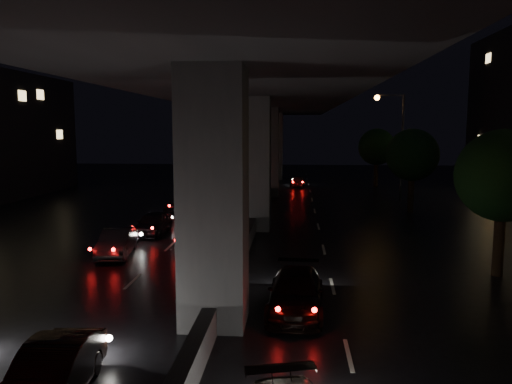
# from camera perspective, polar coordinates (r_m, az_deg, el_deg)

# --- Properties ---
(ground) EXTENTS (120.00, 120.00, 0.00)m
(ground) POSITION_cam_1_polar(r_m,az_deg,el_deg) (25.92, -1.17, -6.42)
(ground) COLOR black
(ground) RESTS_ON ground
(viaduct) EXTENTS (12.00, 80.00, 10.50)m
(viaduct) POSITION_cam_1_polar(r_m,az_deg,el_deg) (30.24, -0.26, 11.46)
(viaduct) COLOR #38383B
(viaduct) RESTS_ON ground
(median_barrier) EXTENTS (0.45, 70.00, 0.85)m
(median_barrier) POSITION_cam_1_polar(r_m,az_deg,el_deg) (30.70, -0.25, -3.44)
(median_barrier) COLOR #38383B
(median_barrier) RESTS_ON ground
(tree_b) EXTENTS (3.80, 3.80, 6.12)m
(tree_b) POSITION_cam_1_polar(r_m,az_deg,el_deg) (22.80, 26.39, 1.64)
(tree_b) COLOR black
(tree_b) RESTS_ON ground
(tree_c) EXTENTS (3.80, 3.80, 6.12)m
(tree_c) POSITION_cam_1_polar(r_m,az_deg,el_deg) (38.08, 17.43, 4.03)
(tree_c) COLOR black
(tree_c) RESTS_ON ground
(tree_d) EXTENTS (3.80, 3.80, 6.12)m
(tree_d) POSITION_cam_1_polar(r_m,az_deg,el_deg) (53.77, 13.63, 5.01)
(tree_d) COLOR black
(tree_d) RESTS_ON ground
(streetlight_far) EXTENTS (2.52, 0.44, 9.00)m
(streetlight_far) POSITION_cam_1_polar(r_m,az_deg,el_deg) (43.89, 15.71, 6.38)
(streetlight_far) COLOR #2D2D33
(streetlight_far) RESTS_ON ground
(car_1) EXTENTS (1.69, 4.02, 1.29)m
(car_1) POSITION_cam_1_polar(r_m,az_deg,el_deg) (12.85, -22.30, -18.60)
(car_1) COLOR black
(car_1) RESTS_ON ground
(car_3) EXTENTS (2.02, 4.56, 1.30)m
(car_3) POSITION_cam_1_polar(r_m,az_deg,el_deg) (17.18, 4.59, -11.37)
(car_3) COLOR black
(car_3) RESTS_ON ground
(car_4) EXTENTS (1.88, 4.06, 1.29)m
(car_4) POSITION_cam_1_polar(r_m,az_deg,el_deg) (25.23, -15.60, -5.57)
(car_4) COLOR black
(car_4) RESTS_ON ground
(car_5) EXTENTS (2.00, 3.74, 1.17)m
(car_5) POSITION_cam_1_polar(r_m,az_deg,el_deg) (26.39, -7.21, -4.92)
(car_5) COLOR #242326
(car_5) RESTS_ON ground
(car_6) EXTENTS (1.64, 3.90, 1.32)m
(car_6) POSITION_cam_1_polar(r_m,az_deg,el_deg) (29.64, -11.72, -3.53)
(car_6) COLOR black
(car_6) RESTS_ON ground
(car_7) EXTENTS (2.23, 4.36, 1.21)m
(car_7) POSITION_cam_1_polar(r_m,az_deg,el_deg) (37.32, -8.44, -1.33)
(car_7) COLOR black
(car_7) RESTS_ON ground
(car_8) EXTENTS (1.65, 3.90, 1.32)m
(car_8) POSITION_cam_1_polar(r_m,az_deg,el_deg) (40.56, -3.24, -0.50)
(car_8) COLOR black
(car_8) RESTS_ON ground
(car_9) EXTENTS (1.86, 3.58, 1.12)m
(car_9) POSITION_cam_1_polar(r_m,az_deg,el_deg) (44.40, -2.71, 0.06)
(car_9) COLOR #443F3B
(car_9) RESTS_ON ground
(car_10) EXTENTS (3.12, 5.03, 1.30)m
(car_10) POSITION_cam_1_polar(r_m,az_deg,el_deg) (51.21, -1.15, 1.12)
(car_10) COLOR black
(car_10) RESTS_ON ground
(car_11) EXTENTS (2.38, 4.82, 1.31)m
(car_11) POSITION_cam_1_polar(r_m,az_deg,el_deg) (55.07, -4.18, 1.55)
(car_11) COLOR black
(car_11) RESTS_ON ground
(car_12) EXTENTS (1.67, 3.53, 1.17)m
(car_12) POSITION_cam_1_polar(r_m,az_deg,el_deg) (52.86, 4.79, 1.22)
(car_12) COLOR #4A4B50
(car_12) RESTS_ON ground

